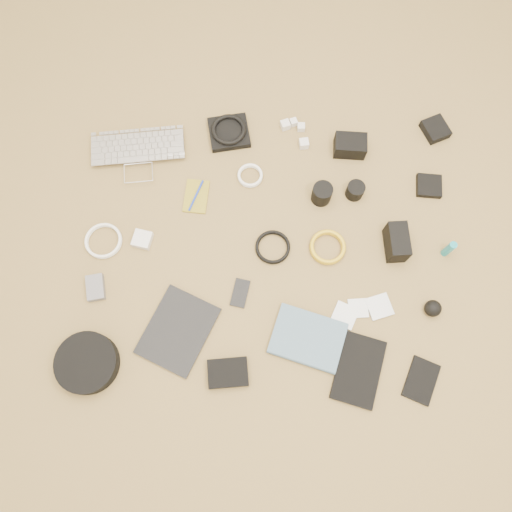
{
  "coord_description": "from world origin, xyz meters",
  "views": [
    {
      "loc": [
        -0.01,
        -0.55,
        1.69
      ],
      "look_at": [
        -0.02,
        -0.02,
        0.02
      ],
      "focal_mm": 35.0,
      "sensor_mm": 36.0,
      "label": 1
    }
  ],
  "objects_px": {
    "dslr_camera": "(350,146)",
    "paperback": "(300,364)",
    "tablet": "(178,331)",
    "headphone_case": "(87,363)",
    "laptop": "(139,159)",
    "phone": "(240,293)"
  },
  "relations": [
    {
      "from": "laptop",
      "to": "dslr_camera",
      "type": "height_order",
      "value": "dslr_camera"
    },
    {
      "from": "phone",
      "to": "paperback",
      "type": "xyz_separation_m",
      "value": [
        0.2,
        -0.24,
        0.01
      ]
    },
    {
      "from": "laptop",
      "to": "paperback",
      "type": "distance_m",
      "value": 0.96
    },
    {
      "from": "dslr_camera",
      "to": "headphone_case",
      "type": "distance_m",
      "value": 1.21
    },
    {
      "from": "tablet",
      "to": "headphone_case",
      "type": "bearing_deg",
      "value": -133.53
    },
    {
      "from": "laptop",
      "to": "dslr_camera",
      "type": "bearing_deg",
      "value": -2.46
    },
    {
      "from": "laptop",
      "to": "phone",
      "type": "height_order",
      "value": "laptop"
    },
    {
      "from": "phone",
      "to": "paperback",
      "type": "height_order",
      "value": "paperback"
    },
    {
      "from": "laptop",
      "to": "tablet",
      "type": "distance_m",
      "value": 0.67
    },
    {
      "from": "paperback",
      "to": "dslr_camera",
      "type": "bearing_deg",
      "value": 3.61
    },
    {
      "from": "laptop",
      "to": "dslr_camera",
      "type": "xyz_separation_m",
      "value": [
        0.79,
        0.06,
        0.02
      ]
    },
    {
      "from": "phone",
      "to": "laptop",
      "type": "bearing_deg",
      "value": 139.76
    },
    {
      "from": "laptop",
      "to": "paperback",
      "type": "relative_size",
      "value": 1.49
    },
    {
      "from": "dslr_camera",
      "to": "tablet",
      "type": "distance_m",
      "value": 0.93
    },
    {
      "from": "tablet",
      "to": "headphone_case",
      "type": "xyz_separation_m",
      "value": [
        -0.29,
        -0.11,
        0.02
      ]
    },
    {
      "from": "laptop",
      "to": "phone",
      "type": "bearing_deg",
      "value": -58.75
    },
    {
      "from": "dslr_camera",
      "to": "paperback",
      "type": "height_order",
      "value": "dslr_camera"
    },
    {
      "from": "laptop",
      "to": "phone",
      "type": "distance_m",
      "value": 0.64
    },
    {
      "from": "tablet",
      "to": "paperback",
      "type": "distance_m",
      "value": 0.43
    },
    {
      "from": "laptop",
      "to": "paperback",
      "type": "height_order",
      "value": "laptop"
    },
    {
      "from": "headphone_case",
      "to": "phone",
      "type": "bearing_deg",
      "value": 26.58
    },
    {
      "from": "dslr_camera",
      "to": "phone",
      "type": "height_order",
      "value": "dslr_camera"
    }
  ]
}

